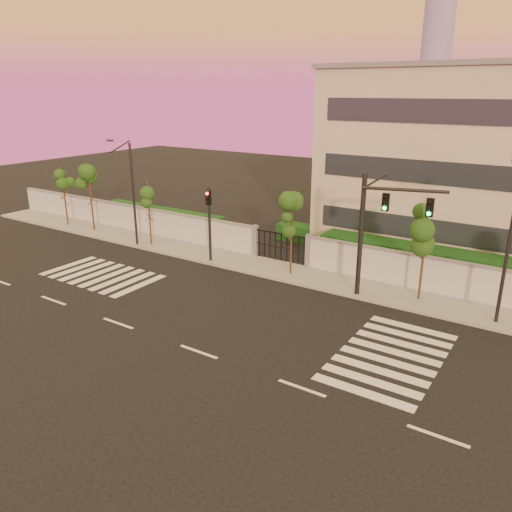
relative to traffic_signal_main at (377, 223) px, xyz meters
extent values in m
plane|color=black|center=(-4.15, -9.44, -4.25)|extent=(120.00, 120.00, 0.00)
cube|color=gray|center=(-4.15, 1.06, -4.17)|extent=(60.00, 3.00, 0.15)
cube|color=#AEB0B5|center=(-21.65, 2.56, -3.25)|extent=(25.00, 0.30, 2.00)
cube|color=slate|center=(-21.65, 2.56, -2.19)|extent=(25.00, 0.36, 0.12)
cube|color=slate|center=(-9.15, 2.56, -3.15)|extent=(0.35, 0.35, 2.20)
cube|color=slate|center=(-5.15, 2.56, -3.15)|extent=(0.35, 0.35, 2.20)
cube|color=#0F3314|center=(4.85, 5.06, -3.35)|extent=(20.00, 2.00, 1.80)
cube|color=#0F3314|center=(-20.15, 5.06, -3.55)|extent=(12.00, 1.80, 1.40)
cube|color=#0F3314|center=(-7.15, 7.56, -3.65)|extent=(6.00, 1.50, 1.20)
cube|color=#262D38|center=(4.85, 6.54, -1.75)|extent=(22.00, 0.08, 1.40)
cube|color=#262D38|center=(4.85, 6.54, 1.75)|extent=(22.00, 0.08, 1.40)
cylinder|color=gray|center=(-69.15, 270.56, 50.75)|extent=(16.00, 16.00, 110.00)
cube|color=silver|center=(-18.15, -5.44, -4.24)|extent=(0.50, 4.00, 0.02)
cube|color=silver|center=(-17.25, -5.44, -4.24)|extent=(0.50, 4.00, 0.02)
cube|color=silver|center=(-16.35, -5.44, -4.24)|extent=(0.50, 4.00, 0.02)
cube|color=silver|center=(-15.45, -5.44, -4.24)|extent=(0.50, 4.00, 0.02)
cube|color=silver|center=(-14.55, -5.44, -4.24)|extent=(0.50, 4.00, 0.02)
cube|color=silver|center=(-13.65, -5.44, -4.24)|extent=(0.50, 4.00, 0.02)
cube|color=silver|center=(-12.75, -5.44, -4.24)|extent=(0.50, 4.00, 0.02)
cube|color=silver|center=(-11.85, -5.44, -4.24)|extent=(0.50, 4.00, 0.02)
cube|color=silver|center=(2.85, -8.44, -4.24)|extent=(4.00, 0.50, 0.02)
cube|color=silver|center=(2.85, -7.54, -4.24)|extent=(4.00, 0.50, 0.02)
cube|color=silver|center=(2.85, -6.64, -4.24)|extent=(4.00, 0.50, 0.02)
cube|color=silver|center=(2.85, -5.74, -4.24)|extent=(4.00, 0.50, 0.02)
cube|color=silver|center=(2.85, -4.84, -4.24)|extent=(4.00, 0.50, 0.02)
cube|color=silver|center=(2.85, -3.94, -4.24)|extent=(4.00, 0.50, 0.02)
cube|color=silver|center=(2.85, -3.04, -4.24)|extent=(4.00, 0.50, 0.02)
cube|color=silver|center=(2.85, -2.14, -4.24)|extent=(4.00, 0.50, 0.02)
cube|color=silver|center=(-19.15, -9.44, -4.24)|extent=(2.00, 0.15, 0.01)
cube|color=silver|center=(-14.15, -9.44, -4.24)|extent=(2.00, 0.15, 0.01)
cube|color=silver|center=(-9.15, -9.44, -4.24)|extent=(2.00, 0.15, 0.01)
cube|color=silver|center=(-4.15, -9.44, -4.24)|extent=(2.00, 0.15, 0.01)
cube|color=silver|center=(0.85, -9.44, -4.24)|extent=(2.00, 0.15, 0.01)
cube|color=silver|center=(5.85, -9.44, -4.24)|extent=(2.00, 0.15, 0.01)
cylinder|color=#382314|center=(-26.42, 0.77, -1.76)|extent=(0.12, 0.12, 4.97)
sphere|color=#174212|center=(-26.42, 0.77, -0.27)|extent=(1.09, 1.09, 1.09)
sphere|color=#174212|center=(-26.07, 0.97, -1.01)|extent=(0.83, 0.83, 0.83)
sphere|color=#174212|center=(-26.72, 0.62, -0.76)|extent=(0.79, 0.79, 0.79)
cylinder|color=#382314|center=(-23.24, 0.82, -1.67)|extent=(0.13, 0.13, 5.15)
sphere|color=#174212|center=(-23.24, 0.82, -0.12)|extent=(1.21, 1.21, 1.21)
sphere|color=#174212|center=(-22.85, 1.04, -0.90)|extent=(0.92, 0.92, 0.92)
sphere|color=#174212|center=(-23.57, 0.66, -0.64)|extent=(0.88, 0.88, 0.88)
cylinder|color=#382314|center=(-16.71, 0.50, -1.86)|extent=(0.12, 0.12, 4.78)
sphere|color=#174212|center=(-16.71, 0.50, -0.42)|extent=(1.06, 1.06, 1.06)
sphere|color=#174212|center=(-16.37, 0.69, -1.14)|extent=(0.81, 0.81, 0.81)
sphere|color=#174212|center=(-17.00, 0.36, -0.90)|extent=(0.77, 0.77, 0.77)
cylinder|color=#382314|center=(-5.42, 0.79, -1.78)|extent=(0.12, 0.12, 4.93)
sphere|color=#174212|center=(-5.42, 0.79, -0.30)|extent=(1.09, 1.09, 1.09)
sphere|color=#174212|center=(-5.08, 0.99, -1.04)|extent=(0.83, 0.83, 0.83)
sphere|color=#174212|center=(-5.72, 0.64, -0.80)|extent=(0.79, 0.79, 0.79)
cylinder|color=#382314|center=(2.16, 1.15, -1.50)|extent=(0.13, 0.13, 5.49)
sphere|color=#174212|center=(2.16, 1.15, 0.15)|extent=(1.17, 1.17, 1.17)
sphere|color=#174212|center=(2.53, 1.37, -0.68)|extent=(0.89, 0.89, 0.89)
sphere|color=#174212|center=(1.84, 0.99, -0.40)|extent=(0.85, 0.85, 0.85)
cylinder|color=black|center=(-0.85, 0.01, -0.89)|extent=(0.26, 0.26, 6.72)
cylinder|color=black|center=(1.21, 0.01, 1.82)|extent=(4.00, 1.31, 0.17)
cube|color=black|center=(0.34, -0.04, 1.12)|extent=(0.38, 0.20, 0.98)
sphere|color=#0CF259|center=(0.34, -0.15, 0.81)|extent=(0.22, 0.22, 0.22)
cube|color=black|center=(2.51, -0.04, 1.12)|extent=(0.38, 0.20, 0.98)
sphere|color=#0CF259|center=(2.51, -0.15, 0.81)|extent=(0.22, 0.22, 0.22)
cylinder|color=black|center=(-10.95, 0.05, -1.77)|extent=(0.18, 0.18, 4.95)
cube|color=black|center=(-10.95, 0.00, 0.04)|extent=(0.38, 0.20, 0.99)
sphere|color=red|center=(-10.95, -0.11, 0.35)|extent=(0.22, 0.22, 0.22)
cylinder|color=black|center=(-17.57, -0.04, -0.60)|extent=(0.16, 0.16, 7.29)
cylinder|color=black|center=(-17.57, -0.86, 2.87)|extent=(0.09, 1.74, 0.71)
cube|color=#3F3F44|center=(-17.57, -1.68, 3.32)|extent=(0.46, 0.23, 0.14)
cylinder|color=black|center=(6.06, 0.42, -0.40)|extent=(0.17, 0.17, 7.70)
camera|label=1|loc=(8.31, -23.95, 6.44)|focal=35.00mm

